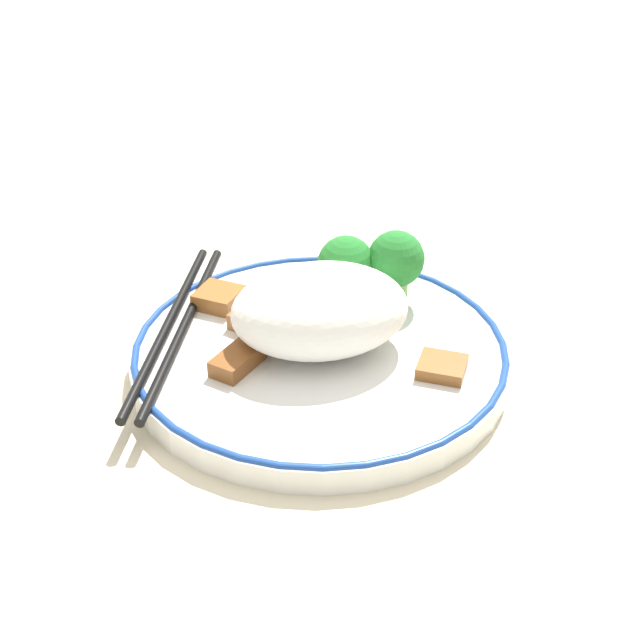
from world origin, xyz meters
TOP-DOWN VIEW (x-y plane):
  - ground_plane at (0.00, 0.00)m, footprint 3.00×3.00m
  - plate at (0.00, 0.00)m, footprint 0.25×0.25m
  - rice_mound at (0.00, 0.00)m, footprint 0.12×0.09m
  - broccoli_back_left at (-0.06, -0.05)m, footprint 0.04×0.04m
  - broccoli_back_center at (-0.03, -0.06)m, footprint 0.04×0.04m
  - meat_near_front at (0.06, 0.01)m, footprint 0.04×0.04m
  - meat_near_left at (0.04, -0.03)m, footprint 0.03×0.03m
  - meat_near_right at (-0.07, 0.05)m, footprint 0.04×0.04m
  - meat_near_back at (0.06, -0.07)m, footprint 0.04×0.04m
  - chopsticks at (0.09, -0.04)m, footprint 0.08×0.21m

SIDE VIEW (x-z plane):
  - ground_plane at x=0.00m, z-range 0.00..0.00m
  - plate at x=0.00m, z-range 0.00..0.02m
  - chopsticks at x=0.09m, z-range 0.02..0.02m
  - meat_near_right at x=-0.07m, z-range 0.02..0.03m
  - meat_near_front at x=0.06m, z-range 0.02..0.03m
  - meat_near_left at x=0.04m, z-range 0.02..0.03m
  - meat_near_back at x=0.06m, z-range 0.02..0.03m
  - broccoli_back_center at x=-0.03m, z-range 0.02..0.07m
  - rice_mound at x=0.00m, z-range 0.02..0.07m
  - broccoli_back_left at x=-0.06m, z-range 0.02..0.07m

